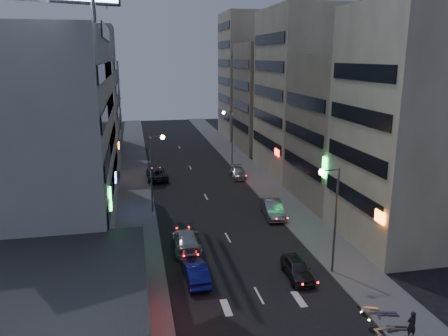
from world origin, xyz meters
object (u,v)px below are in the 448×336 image
object	(u,v)px
parked_car_right_mid	(273,209)
road_car_blue	(196,272)
parked_car_right_far	(238,173)
scooter_black_b	(385,303)
scooter_silver_b	(379,301)
parked_car_right_near	(297,269)
person	(412,325)
road_car_silver	(187,240)
scooter_black_a	(408,318)
scooter_silver_a	(395,317)
scooter_blue	(397,303)
parked_car_left	(157,174)

from	to	relation	value
parked_car_right_mid	road_car_blue	size ratio (longest dim) A/B	1.14
road_car_blue	parked_car_right_far	bearing A→B (deg)	-111.50
scooter_black_b	scooter_silver_b	distance (m)	0.48
parked_car_right_near	parked_car_right_mid	xyz separation A→B (m)	(2.16, 12.47, 0.12)
person	parked_car_right_mid	bearing A→B (deg)	-88.26
road_car_silver	scooter_black_a	size ratio (longest dim) A/B	3.05
parked_car_right_mid	scooter_silver_a	distance (m)	19.55
parked_car_right_near	road_car_blue	bearing A→B (deg)	175.65
road_car_blue	scooter_silver_b	distance (m)	12.55
person	scooter_blue	size ratio (longest dim) A/B	0.84
road_car_blue	scooter_black_a	xyz separation A→B (m)	(11.60, -8.17, -0.06)
scooter_black_b	parked_car_left	bearing A→B (deg)	22.96
road_car_silver	person	bearing A→B (deg)	129.04
road_car_silver	parked_car_right_mid	bearing A→B (deg)	-145.83
parked_car_right_near	parked_car_right_mid	distance (m)	12.66
parked_car_left	scooter_blue	xyz separation A→B (m)	(12.99, -34.50, -0.07)
person	scooter_black_b	xyz separation A→B (m)	(-0.02, 2.70, -0.27)
road_car_silver	scooter_silver_b	distance (m)	15.92
parked_car_left	parked_car_right_far	distance (m)	10.77
road_car_blue	scooter_silver_b	bearing A→B (deg)	149.73
parked_car_right_mid	road_car_blue	distance (m)	14.96
road_car_silver	scooter_blue	world-z (taller)	road_car_silver
person	scooter_silver_a	xyz separation A→B (m)	(-0.31, 1.17, -0.22)
parked_car_right_near	scooter_silver_b	world-z (taller)	parked_car_right_near
parked_car_right_near	road_car_silver	world-z (taller)	road_car_silver
scooter_black_b	parked_car_right_near	bearing A→B (deg)	37.45
parked_car_right_mid	person	world-z (taller)	person
scooter_black_a	scooter_silver_b	world-z (taller)	scooter_black_a
scooter_silver_a	scooter_black_b	bearing A→B (deg)	-11.94
scooter_black_a	scooter_black_b	world-z (taller)	scooter_black_b
parked_car_left	scooter_black_b	xyz separation A→B (m)	(12.27, -34.29, -0.11)
parked_car_right_far	parked_car_left	bearing A→B (deg)	179.59
scooter_blue	scooter_silver_b	bearing A→B (deg)	62.76
road_car_blue	scooter_blue	xyz separation A→B (m)	(11.84, -6.67, -0.00)
road_car_silver	scooter_black_b	distance (m)	16.32
parked_car_left	scooter_black_a	world-z (taller)	parked_car_left
parked_car_left	scooter_blue	distance (m)	36.87
parked_car_right_mid	scooter_silver_a	size ratio (longest dim) A/B	2.51
road_car_blue	person	size ratio (longest dim) A/B	2.64
scooter_black_b	scooter_silver_b	size ratio (longest dim) A/B	1.14
parked_car_right_mid	scooter_black_b	world-z (taller)	parked_car_right_mid
road_car_blue	scooter_silver_a	xyz separation A→B (m)	(10.83, -7.99, 0.01)
parked_car_left	road_car_silver	world-z (taller)	parked_car_left
parked_car_right_mid	scooter_black_b	size ratio (longest dim) A/B	2.72
person	scooter_black_b	world-z (taller)	person
parked_car_right_near	scooter_blue	bearing A→B (deg)	-49.03
person	scooter_blue	distance (m)	2.59
scooter_blue	scooter_silver_b	xyz separation A→B (m)	(-0.82, 0.68, -0.11)
parked_car_right_near	person	distance (m)	9.03
parked_car_right_mid	scooter_black_b	distance (m)	18.05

